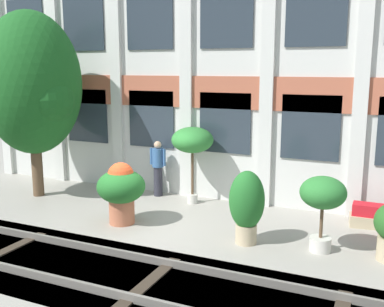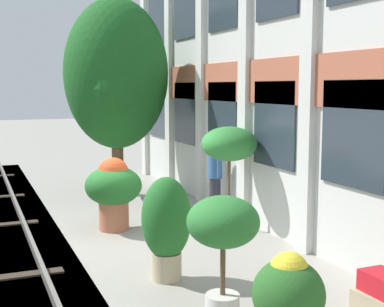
{
  "view_description": "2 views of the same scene",
  "coord_description": "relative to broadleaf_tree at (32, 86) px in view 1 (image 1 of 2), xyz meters",
  "views": [
    {
      "loc": [
        5.46,
        -9.1,
        3.8
      ],
      "look_at": [
        0.72,
        1.48,
        1.56
      ],
      "focal_mm": 42.0,
      "sensor_mm": 36.0,
      "label": 1
    },
    {
      "loc": [
        10.3,
        -2.86,
        3.0
      ],
      "look_at": [
        -0.52,
        1.66,
        1.52
      ],
      "focal_mm": 50.0,
      "sensor_mm": 36.0,
      "label": 2
    }
  ],
  "objects": [
    {
      "name": "potted_plant_fluted_column",
      "position": [
        3.63,
        -1.05,
        -2.36
      ],
      "size": [
        1.18,
        1.18,
        1.53
      ],
      "color": "#B76647",
      "rests_on": "ground"
    },
    {
      "name": "resident_by_doorway",
      "position": [
        3.3,
        1.45,
        -2.36
      ],
      "size": [
        0.53,
        0.34,
        1.66
      ],
      "rotation": [
        0.0,
        0.0,
        -1.61
      ],
      "color": "#282833",
      "rests_on": "ground"
    },
    {
      "name": "potted_plant_square_trough",
      "position": [
        9.3,
        1.18,
        -2.99
      ],
      "size": [
        1.1,
        0.61,
        0.56
      ],
      "color": "tan",
      "rests_on": "ground"
    },
    {
      "name": "ground_plane",
      "position": [
        4.08,
        -0.9,
        -3.25
      ],
      "size": [
        80.0,
        80.0,
        0.0
      ],
      "primitive_type": "plane",
      "color": "#9E998E"
    },
    {
      "name": "potted_plant_terracotta_small",
      "position": [
        4.54,
        1.19,
        -1.48
      ],
      "size": [
        1.17,
        1.17,
        2.18
      ],
      "color": "beige",
      "rests_on": "ground"
    },
    {
      "name": "potted_plant_glazed_jar",
      "position": [
        6.82,
        -1.03,
        -2.35
      ],
      "size": [
        0.77,
        0.77,
        1.62
      ],
      "color": "tan",
      "rests_on": "ground"
    },
    {
      "name": "apartment_facade",
      "position": [
        4.08,
        2.06,
        0.41
      ],
      "size": [
        14.52,
        0.64,
        7.34
      ],
      "color": "silver",
      "rests_on": "ground"
    },
    {
      "name": "broadleaf_tree",
      "position": [
        0.0,
        0.0,
        0.0
      ],
      "size": [
        2.98,
        2.84,
        5.39
      ],
      "color": "brown",
      "rests_on": "ground"
    },
    {
      "name": "rail_tracks",
      "position": [
        4.08,
        -3.51,
        -3.38
      ],
      "size": [
        22.16,
        2.8,
        0.43
      ],
      "color": "#423F3A",
      "rests_on": "ground"
    },
    {
      "name": "potted_plant_low_pan",
      "position": [
        8.37,
        -0.81,
        -2.08
      ],
      "size": [
        0.95,
        0.95,
        1.61
      ],
      "color": "beige",
      "rests_on": "ground"
    }
  ]
}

